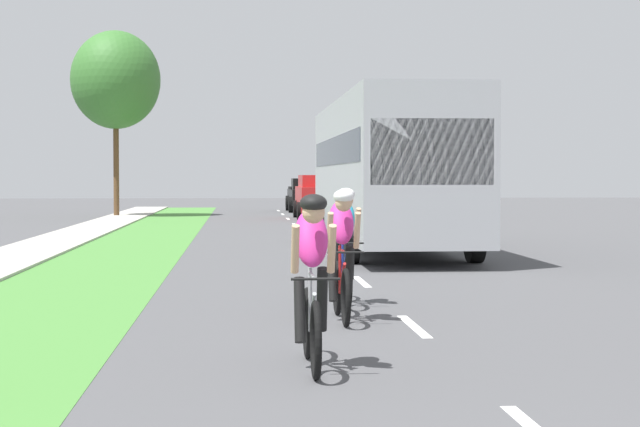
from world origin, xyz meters
TOP-DOWN VIEW (x-y plane):
  - ground_plane at (0.00, 20.00)m, footprint 120.00×120.00m
  - grass_verge at (-4.59, 20.00)m, footprint 2.67×70.00m
  - sidewalk_concrete at (-6.80, 20.00)m, footprint 1.75×70.00m
  - lane_markings_center at (0.00, 24.00)m, footprint 0.12×52.71m
  - cyclist_lead at (-1.37, 6.16)m, footprint 0.42×1.72m
  - cyclist_trailing at (-0.79, 9.23)m, footprint 0.42×1.72m
  - cyclist_distant at (-0.59, 10.85)m, footprint 0.42×1.72m
  - bus_silver at (1.47, 21.17)m, footprint 2.78×11.60m
  - suv_red at (1.38, 39.43)m, footprint 2.15×4.70m
  - pickup_black at (1.49, 47.98)m, footprint 2.22×5.10m
  - street_tree_far at (-7.30, 42.46)m, footprint 3.85×3.85m

SIDE VIEW (x-z plane):
  - ground_plane at x=0.00m, z-range 0.00..0.00m
  - grass_verge at x=-4.59m, z-range 0.00..0.01m
  - lane_markings_center at x=0.00m, z-range 0.00..0.01m
  - sidewalk_concrete at x=-6.80m, z-range -0.05..0.06m
  - cyclist_lead at x=-1.37m, z-range 0.02..1.60m
  - cyclist_trailing at x=-0.79m, z-range 0.02..1.60m
  - cyclist_distant at x=-0.59m, z-range 0.02..1.60m
  - pickup_black at x=1.49m, z-range 0.01..1.65m
  - suv_red at x=1.38m, z-range 0.05..1.84m
  - bus_silver at x=1.47m, z-range 0.24..3.72m
  - street_tree_far at x=-7.30m, z-range 1.88..9.91m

